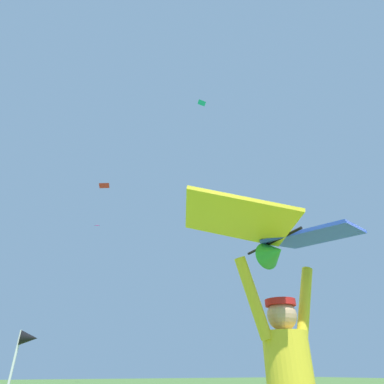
# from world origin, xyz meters

# --- Properties ---
(held_stunt_kite) EXTENTS (1.93, 1.01, 0.41)m
(held_stunt_kite) POSITION_xyz_m (-0.25, -0.44, 2.15)
(held_stunt_kite) COLOR black
(distant_kite_teal_mid_left) EXTENTS (0.79, 0.81, 0.29)m
(distant_kite_teal_mid_left) POSITION_xyz_m (6.93, 13.96, 19.68)
(distant_kite_teal_mid_left) COLOR #19B2AD
(distant_kite_magenta_mid_right) EXTENTS (0.80, 0.78, 0.27)m
(distant_kite_magenta_mid_right) POSITION_xyz_m (3.40, 33.86, 16.16)
(distant_kite_magenta_mid_right) COLOR #DB2393
(distant_kite_red_high_right) EXTENTS (1.15, 1.16, 0.24)m
(distant_kite_red_high_right) POSITION_xyz_m (1.79, 22.70, 15.35)
(distant_kite_red_high_right) COLOR red
(marker_flag) EXTENTS (0.30, 0.24, 1.73)m
(marker_flag) POSITION_xyz_m (-1.93, 4.20, 1.50)
(marker_flag) COLOR silver
(marker_flag) RESTS_ON ground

